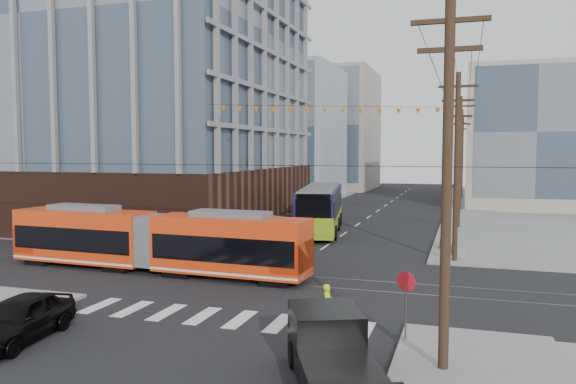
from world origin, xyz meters
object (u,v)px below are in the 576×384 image
object	(u,v)px
streetcar	(154,241)
black_sedan	(19,318)
city_bus	(320,208)
pickup_truck	(336,359)

from	to	relation	value
streetcar	black_sedan	bearing A→B (deg)	-79.82
streetcar	city_bus	xyz separation A→B (m)	(4.82, 17.45, 0.20)
streetcar	black_sedan	distance (m)	11.25
streetcar	city_bus	size ratio (longest dim) A/B	1.31
city_bus	pickup_truck	xyz separation A→B (m)	(7.90, -29.34, -0.93)
city_bus	pickup_truck	world-z (taller)	city_bus
pickup_truck	black_sedan	xyz separation A→B (m)	(-11.28, 0.76, -0.15)
city_bus	black_sedan	xyz separation A→B (m)	(-3.38, -28.58, -1.08)
streetcar	black_sedan	size ratio (longest dim) A/B	3.73
streetcar	pickup_truck	distance (m)	17.42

